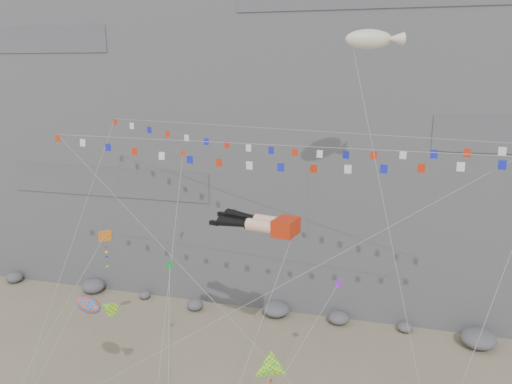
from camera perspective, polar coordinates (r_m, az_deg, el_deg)
cliff at (r=58.87m, az=5.88°, el=15.56°), size 80.00×28.00×50.00m
talus_boulders at (r=49.56m, az=2.32°, el=-13.27°), size 60.00×3.00×1.20m
legs_kite at (r=34.75m, az=0.73°, el=-3.63°), size 6.63×15.98×19.01m
flag_banner_upper at (r=37.22m, az=3.08°, el=7.15°), size 32.45×17.64×27.82m
flag_banner_lower at (r=33.01m, az=1.05°, el=5.41°), size 32.95×9.58×22.71m
harlequin_kite at (r=38.39m, az=-16.91°, el=-4.91°), size 5.37×9.36×14.61m
fish_windsock at (r=34.39m, az=-18.62°, el=-12.13°), size 6.23×5.08×10.29m
delta_kite at (r=29.93m, az=1.71°, el=-19.56°), size 2.09×6.88×9.14m
blimp_windsock at (r=35.50m, az=12.78°, el=16.57°), size 8.13×13.99×28.64m
small_kite_a at (r=37.60m, az=-8.45°, el=3.44°), size 3.57×14.45×22.15m
small_kite_b at (r=33.69m, az=9.24°, el=-10.56°), size 6.47×10.01×14.50m
small_kite_c at (r=33.99m, az=-9.84°, el=-8.80°), size 4.35×10.26×14.70m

